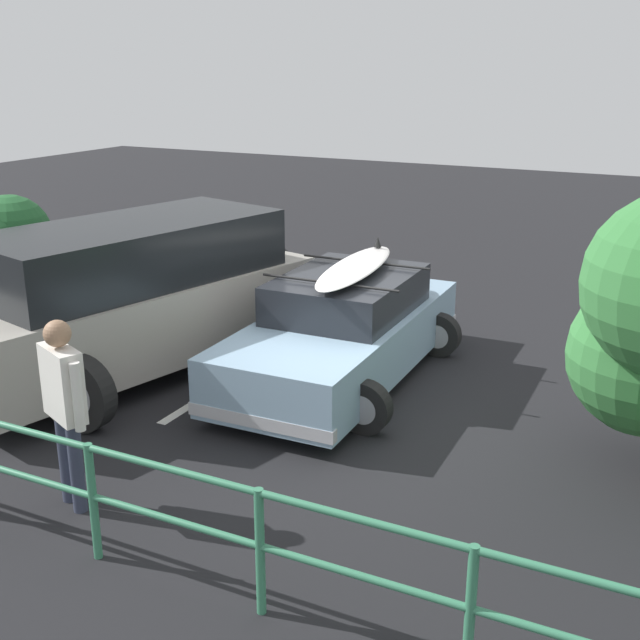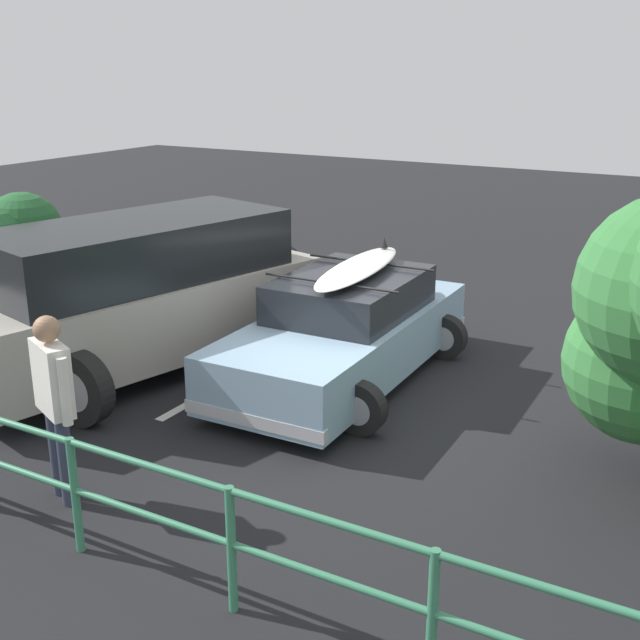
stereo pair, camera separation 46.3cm
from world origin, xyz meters
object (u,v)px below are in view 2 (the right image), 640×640
object	(u,v)px
sedan_car	(346,331)
person_bystander	(54,392)
suv_car	(141,294)
bush_near_right	(4,267)

from	to	relation	value
sedan_car	person_bystander	bearing A→B (deg)	77.73
suv_car	person_bystander	world-z (taller)	suv_car
suv_car	person_bystander	bearing A→B (deg)	118.63
sedan_car	bush_near_right	bearing A→B (deg)	16.59
sedan_car	suv_car	distance (m)	2.64
suv_car	bush_near_right	bearing A→B (deg)	9.37
person_bystander	bush_near_right	distance (m)	4.48
person_bystander	bush_near_right	bearing A→B (deg)	-34.36
sedan_car	suv_car	bearing A→B (deg)	22.53
person_bystander	sedan_car	bearing A→B (deg)	-102.27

